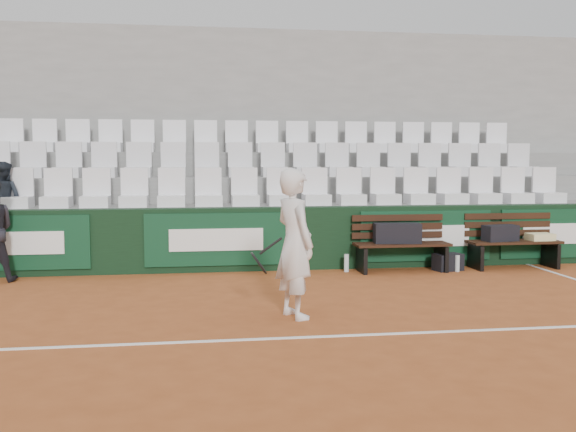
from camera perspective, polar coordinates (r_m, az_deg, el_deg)
The scene contains 20 objects.
ground at distance 6.39m, azimuth -3.35°, elevation -10.94°, with size 80.00×80.00×0.00m, color #A45025.
court_baseline at distance 6.39m, azimuth -3.35°, elevation -10.90°, with size 18.00×0.06×0.01m, color white.
back_barrier at distance 10.21m, azimuth -4.91°, elevation -2.07°, with size 18.00×0.34×1.00m.
grandstand_tier_front at distance 10.83m, azimuth -5.47°, elevation -1.67°, with size 18.00×0.95×1.00m, color gray.
grandstand_tier_mid at distance 11.75m, azimuth -5.70°, elevation -0.04°, with size 18.00×0.95×1.45m, color gray.
grandstand_tier_back at distance 12.68m, azimuth -5.90°, elevation 1.34°, with size 18.00×0.95×1.90m, color gray.
grandstand_rear_wall at distance 13.29m, azimuth -6.06°, elevation 6.90°, with size 18.00×0.30×4.40m, color gray.
seat_row_front at distance 10.59m, azimuth -5.46°, elevation 2.61°, with size 11.90×0.44×0.63m, color white.
seat_row_mid at distance 11.53m, azimuth -5.71°, elevation 5.03°, with size 11.90×0.44×0.63m, color silver.
seat_row_back at distance 12.49m, azimuth -5.92°, elevation 7.09°, with size 11.90×0.44×0.63m, color white.
bench_left at distance 10.28m, azimuth 10.07°, elevation -3.63°, with size 1.50×0.56×0.45m, color black.
bench_right at distance 11.06m, azimuth 19.41°, elevation -3.23°, with size 1.50×0.56×0.45m, color black.
sports_bag_left at distance 10.24m, azimuth 9.67°, elevation -1.51°, with size 0.72×0.31×0.31m, color black.
sports_bag_right at distance 10.89m, azimuth 18.35°, elevation -1.45°, with size 0.55×0.26×0.26m, color black.
towel at distance 11.22m, azimuth 21.48°, elevation -1.73°, with size 0.40×0.29×0.11m, color beige.
sports_bag_ground at distance 10.53m, azimuth 14.03°, elevation -4.00°, with size 0.44×0.27×0.27m, color black.
water_bottle_near at distance 10.14m, azimuth 5.22°, elevation -4.18°, with size 0.08×0.08×0.28m, color silver.
water_bottle_far at distance 10.46m, azimuth 14.81°, elevation -4.09°, with size 0.07×0.07×0.26m, color silver.
tennis_player at distance 7.11m, azimuth 0.58°, elevation -2.46°, with size 0.79×0.71×1.66m.
spectator_c at distance 11.04m, azimuth -24.07°, elevation 3.72°, with size 0.57×0.45×1.18m, color #1C222A.
Camera 1 is at (-0.52, -6.12, 1.75)m, focal length 40.00 mm.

